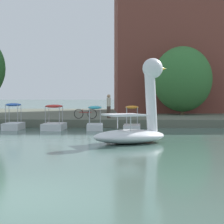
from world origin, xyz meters
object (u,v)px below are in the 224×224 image
(swan_boat, at_px, (136,120))
(bicycle_parked, at_px, (85,114))
(pedal_boat_cyan, at_px, (95,123))
(tree_willow_near_path, at_px, (182,79))
(pedal_boat_red, at_px, (54,122))
(person_on_path, at_px, (109,105))
(pedal_boat_blue, at_px, (13,122))
(pedal_boat_orange, at_px, (132,123))

(swan_boat, xyz_separation_m, bicycle_parked, (-3.33, 9.80, -0.14))
(pedal_boat_cyan, relative_size, tree_willow_near_path, 0.34)
(pedal_boat_red, distance_m, person_on_path, 5.02)
(pedal_boat_cyan, bearing_deg, pedal_boat_red, -177.53)
(pedal_boat_cyan, distance_m, person_on_path, 3.82)
(swan_boat, xyz_separation_m, pedal_boat_blue, (-7.52, 6.92, -0.57))
(person_on_path, bearing_deg, pedal_boat_cyan, -100.58)
(pedal_boat_blue, distance_m, person_on_path, 6.93)
(pedal_boat_red, xyz_separation_m, pedal_boat_blue, (-2.57, 0.04, -0.01))
(pedal_boat_orange, height_order, tree_willow_near_path, tree_willow_near_path)
(pedal_boat_blue, relative_size, bicycle_parked, 1.23)
(swan_boat, height_order, pedal_boat_red, swan_boat)
(pedal_boat_orange, relative_size, pedal_boat_blue, 1.01)
(pedal_boat_cyan, distance_m, tree_willow_near_path, 11.99)
(tree_willow_near_path, bearing_deg, bicycle_parked, -138.52)
(pedal_boat_red, xyz_separation_m, person_on_path, (3.21, 3.73, 1.00))
(pedal_boat_blue, bearing_deg, person_on_path, 32.55)
(pedal_boat_red, bearing_deg, pedal_boat_cyan, 2.47)
(tree_willow_near_path, height_order, person_on_path, tree_willow_near_path)
(pedal_boat_cyan, height_order, pedal_boat_red, pedal_boat_red)
(pedal_boat_blue, bearing_deg, pedal_boat_orange, 1.56)
(pedal_boat_red, relative_size, person_on_path, 1.23)
(pedal_boat_orange, xyz_separation_m, pedal_boat_blue, (-7.41, -0.20, 0.01))
(pedal_boat_red, bearing_deg, swan_boat, -54.23)
(pedal_boat_orange, xyz_separation_m, bicycle_parked, (-3.21, 2.68, 0.43))
(pedal_boat_cyan, height_order, person_on_path, person_on_path)
(pedal_boat_orange, distance_m, bicycle_parked, 4.20)
(pedal_boat_orange, bearing_deg, person_on_path, 115.10)
(person_on_path, relative_size, bicycle_parked, 1.04)
(person_on_path, bearing_deg, pedal_boat_red, -130.71)
(swan_boat, distance_m, tree_willow_near_path, 17.20)
(tree_willow_near_path, xyz_separation_m, bicycle_parked, (-7.55, -6.67, -2.68))
(tree_willow_near_path, bearing_deg, swan_boat, -104.37)
(pedal_boat_orange, xyz_separation_m, pedal_boat_cyan, (-2.31, -0.13, 0.01))
(pedal_boat_orange, distance_m, pedal_boat_red, 4.85)
(pedal_boat_blue, bearing_deg, tree_willow_near_path, 39.12)
(pedal_boat_orange, height_order, pedal_boat_blue, pedal_boat_blue)
(swan_boat, height_order, person_on_path, swan_boat)
(pedal_boat_orange, relative_size, bicycle_parked, 1.23)
(pedal_boat_cyan, distance_m, pedal_boat_red, 2.53)
(pedal_boat_red, bearing_deg, pedal_boat_blue, 179.07)
(bicycle_parked, bearing_deg, tree_willow_near_path, 41.48)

